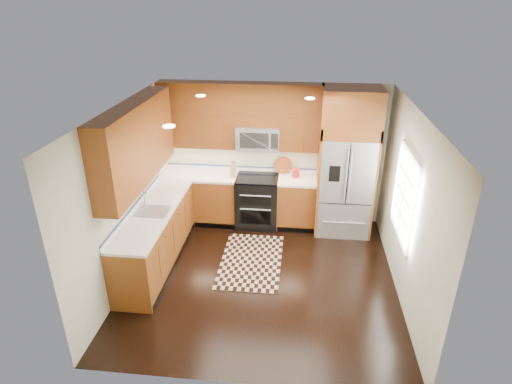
# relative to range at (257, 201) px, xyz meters

# --- Properties ---
(ground) EXTENTS (4.00, 4.00, 0.00)m
(ground) POSITION_rel_range_xyz_m (0.25, -1.67, -0.47)
(ground) COLOR black
(ground) RESTS_ON ground
(wall_back) EXTENTS (4.00, 0.02, 2.60)m
(wall_back) POSITION_rel_range_xyz_m (0.25, 0.33, 0.83)
(wall_back) COLOR silver
(wall_back) RESTS_ON ground
(wall_left) EXTENTS (0.02, 4.00, 2.60)m
(wall_left) POSITION_rel_range_xyz_m (-1.75, -1.67, 0.83)
(wall_left) COLOR silver
(wall_left) RESTS_ON ground
(wall_right) EXTENTS (0.02, 4.00, 2.60)m
(wall_right) POSITION_rel_range_xyz_m (2.25, -1.67, 0.83)
(wall_right) COLOR silver
(wall_right) RESTS_ON ground
(window) EXTENTS (0.04, 1.10, 1.30)m
(window) POSITION_rel_range_xyz_m (2.23, -1.47, 0.93)
(window) COLOR white
(window) RESTS_ON ground
(base_cabinets) EXTENTS (2.85, 3.00, 0.90)m
(base_cabinets) POSITION_rel_range_xyz_m (-0.98, -0.77, -0.02)
(base_cabinets) COLOR brown
(base_cabinets) RESTS_ON ground
(countertop) EXTENTS (2.86, 3.01, 0.04)m
(countertop) POSITION_rel_range_xyz_m (-0.84, -0.65, 0.45)
(countertop) COLOR silver
(countertop) RESTS_ON base_cabinets
(upper_cabinets) EXTENTS (2.85, 3.00, 1.15)m
(upper_cabinets) POSITION_rel_range_xyz_m (-0.90, -0.58, 1.56)
(upper_cabinets) COLOR brown
(upper_cabinets) RESTS_ON ground
(range) EXTENTS (0.76, 0.67, 0.95)m
(range) POSITION_rel_range_xyz_m (0.00, 0.00, 0.00)
(range) COLOR black
(range) RESTS_ON ground
(microwave) EXTENTS (0.76, 0.40, 0.42)m
(microwave) POSITION_rel_range_xyz_m (-0.00, 0.13, 1.19)
(microwave) COLOR #B2B2B7
(microwave) RESTS_ON ground
(refrigerator) EXTENTS (0.98, 0.75, 2.60)m
(refrigerator) POSITION_rel_range_xyz_m (1.55, -0.04, 0.83)
(refrigerator) COLOR #B2B2B7
(refrigerator) RESTS_ON ground
(sink_faucet) EXTENTS (0.54, 0.44, 0.37)m
(sink_faucet) POSITION_rel_range_xyz_m (-1.48, -1.44, 0.52)
(sink_faucet) COLOR #B2B2B7
(sink_faucet) RESTS_ON countertop
(rug) EXTENTS (0.97, 1.62, 0.01)m
(rug) POSITION_rel_range_xyz_m (0.03, -1.26, -0.46)
(rug) COLOR black
(rug) RESTS_ON ground
(knife_block) EXTENTS (0.11, 0.15, 0.29)m
(knife_block) POSITION_rel_range_xyz_m (-0.44, 0.03, 0.59)
(knife_block) COLOR #A4864F
(knife_block) RESTS_ON countertop
(utensil_crock) EXTENTS (0.15, 0.15, 0.34)m
(utensil_crock) POSITION_rel_range_xyz_m (0.68, 0.11, 0.59)
(utensil_crock) COLOR red
(utensil_crock) RESTS_ON countertop
(cutting_board) EXTENTS (0.34, 0.34, 0.02)m
(cutting_board) POSITION_rel_range_xyz_m (0.44, 0.27, 0.48)
(cutting_board) COLOR brown
(cutting_board) RESTS_ON countertop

